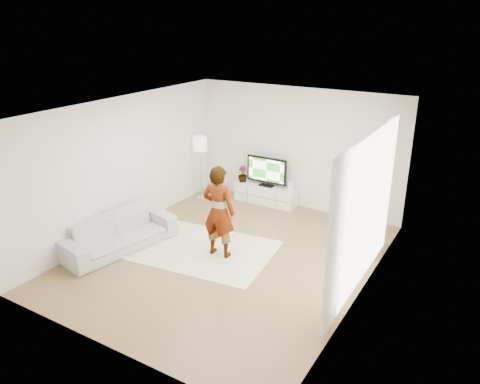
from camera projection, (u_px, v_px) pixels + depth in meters
The scene contains 17 objects.
floor at pixel (228, 257), 8.82m from camera, with size 6.00×6.00×0.00m, color #9C7846.
ceiling at pixel (226, 109), 7.82m from camera, with size 6.00×6.00×0.00m, color white.
wall_left at pixel (124, 166), 9.52m from camera, with size 0.02×6.00×2.80m, color silver.
wall_right at pixel (366, 217), 7.12m from camera, with size 0.02×6.00×2.80m, color silver.
wall_back at pixel (297, 149), 10.73m from camera, with size 5.00×0.02×2.80m, color silver.
wall_front at pixel (101, 258), 5.91m from camera, with size 5.00×0.02×2.80m, color silver.
window at pixel (370, 207), 7.35m from camera, with size 0.01×2.60×2.50m, color white.
curtain_near at pixel (336, 244), 6.38m from camera, with size 0.04×0.70×2.60m, color white.
curtain_far at pixel (386, 187), 8.47m from camera, with size 0.04×0.70×2.60m, color white.
media_console at pixel (266, 194), 11.28m from camera, with size 1.52×0.43×0.43m.
television at pixel (267, 171), 11.09m from camera, with size 1.02×0.20×0.71m.
game_console at pixel (291, 186), 10.84m from camera, with size 0.07×0.18×0.24m.
potted_plant at pixel (243, 174), 11.44m from camera, with size 0.22×0.22×0.39m, color #3F7238.
rug at pixel (202, 250), 9.08m from camera, with size 2.67×1.93×0.01m, color white.
player at pixel (219, 212), 8.59m from camera, with size 0.64×0.42×1.76m, color #334772.
sofa at pixel (118, 233), 9.04m from camera, with size 2.25×0.88×0.66m, color #A8A8A3.
floor_lamp at pixel (200, 146), 11.21m from camera, with size 0.35×0.35×1.56m.
Camera 1 is at (4.20, -6.58, 4.29)m, focal length 35.00 mm.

